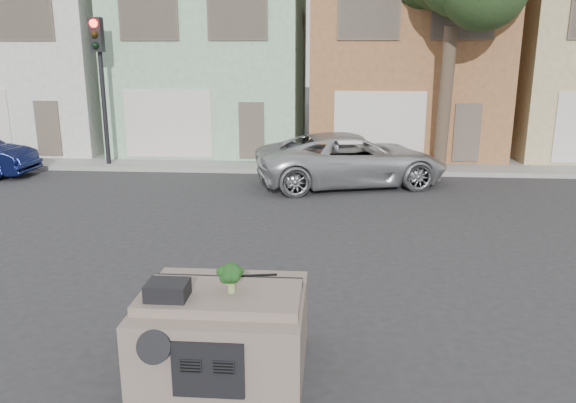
# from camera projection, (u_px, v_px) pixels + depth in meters

# --- Properties ---
(ground_plane) EXTENTS (120.00, 120.00, 0.00)m
(ground_plane) POSITION_uv_depth(u_px,v_px,m) (256.00, 278.00, 10.03)
(ground_plane) COLOR #303033
(ground_plane) RESTS_ON ground
(sidewalk) EXTENTS (40.00, 3.00, 0.15)m
(sidewalk) POSITION_uv_depth(u_px,v_px,m) (295.00, 164.00, 20.13)
(sidewalk) COLOR gray
(sidewalk) RESTS_ON ground
(townhouse_white) EXTENTS (7.20, 8.20, 7.55)m
(townhouse_white) POSITION_uv_depth(u_px,v_px,m) (44.00, 57.00, 23.87)
(townhouse_white) COLOR silver
(townhouse_white) RESTS_ON ground
(townhouse_mint) EXTENTS (7.20, 8.20, 7.55)m
(townhouse_mint) POSITION_uv_depth(u_px,v_px,m) (217.00, 57.00, 23.31)
(townhouse_mint) COLOR #95C09C
(townhouse_mint) RESTS_ON ground
(townhouse_tan) EXTENTS (7.20, 8.20, 7.55)m
(townhouse_tan) POSITION_uv_depth(u_px,v_px,m) (400.00, 57.00, 22.75)
(townhouse_tan) COLOR #965F39
(townhouse_tan) RESTS_ON ground
(silver_pickup) EXTENTS (6.23, 4.10, 1.59)m
(silver_pickup) POSITION_uv_depth(u_px,v_px,m) (351.00, 185.00, 17.17)
(silver_pickup) COLOR #AFB1B5
(silver_pickup) RESTS_ON ground
(traffic_signal) EXTENTS (0.40, 0.40, 5.10)m
(traffic_signal) POSITION_uv_depth(u_px,v_px,m) (102.00, 95.00, 19.02)
(traffic_signal) COLOR black
(traffic_signal) RESTS_ON ground
(tree_near) EXTENTS (4.40, 4.00, 8.50)m
(tree_near) POSITION_uv_depth(u_px,v_px,m) (449.00, 42.00, 18.02)
(tree_near) COLOR #253B1B
(tree_near) RESTS_ON ground
(car_dashboard) EXTENTS (2.00, 1.80, 1.12)m
(car_dashboard) POSITION_uv_depth(u_px,v_px,m) (224.00, 329.00, 6.99)
(car_dashboard) COLOR #78675D
(car_dashboard) RESTS_ON ground
(instrument_hump) EXTENTS (0.48, 0.38, 0.20)m
(instrument_hump) POSITION_uv_depth(u_px,v_px,m) (168.00, 290.00, 6.53)
(instrument_hump) COLOR black
(instrument_hump) RESTS_ON car_dashboard
(wiper_arm) EXTENTS (0.69, 0.15, 0.02)m
(wiper_arm) POSITION_uv_depth(u_px,v_px,m) (250.00, 276.00, 7.19)
(wiper_arm) COLOR black
(wiper_arm) RESTS_ON car_dashboard
(broccoli) EXTENTS (0.33, 0.33, 0.38)m
(broccoli) POSITION_uv_depth(u_px,v_px,m) (231.00, 277.00, 6.67)
(broccoli) COLOR #143512
(broccoli) RESTS_ON car_dashboard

